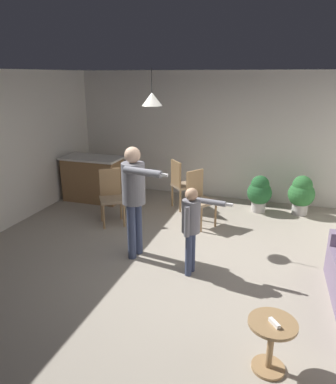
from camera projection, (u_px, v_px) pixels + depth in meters
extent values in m
plane|color=#9E9384|center=(172.00, 262.00, 5.19)|extent=(7.68, 7.68, 0.00)
cube|color=beige|center=(217.00, 136.00, 7.65)|extent=(6.40, 0.10, 2.70)
cylinder|color=#99754C|center=(332.00, 272.00, 4.87)|extent=(0.05, 0.05, 0.06)
cube|color=olive|center=(93.00, 180.00, 7.66)|extent=(1.20, 0.60, 0.91)
cube|color=beige|center=(92.00, 158.00, 7.51)|extent=(1.26, 0.66, 0.04)
cylinder|color=#99754C|center=(273.00, 324.00, 3.16)|extent=(0.44, 0.44, 0.03)
cylinder|color=#99754C|center=(270.00, 347.00, 3.24)|extent=(0.06, 0.06, 0.49)
cylinder|color=#99754C|center=(268.00, 367.00, 3.31)|extent=(0.31, 0.31, 0.03)
cylinder|color=#384260|center=(138.00, 228.00, 5.34)|extent=(0.12, 0.12, 0.84)
cylinder|color=#384260|center=(132.00, 232.00, 5.19)|extent=(0.12, 0.12, 0.84)
cylinder|color=slate|center=(133.00, 183.00, 5.04)|extent=(0.33, 0.33, 0.60)
sphere|color=#D8AD8C|center=(132.00, 155.00, 4.91)|extent=(0.23, 0.23, 0.23)
cylinder|color=slate|center=(141.00, 182.00, 5.21)|extent=(0.10, 0.10, 0.56)
cylinder|color=slate|center=(142.00, 172.00, 4.68)|extent=(0.57, 0.19, 0.10)
cube|color=white|center=(163.00, 175.00, 4.54)|extent=(0.13, 0.06, 0.04)
cylinder|color=#384260|center=(192.00, 250.00, 4.88)|extent=(0.09, 0.09, 0.62)
cylinder|color=#384260|center=(188.00, 255.00, 4.77)|extent=(0.09, 0.09, 0.62)
cylinder|color=slate|center=(191.00, 216.00, 4.66)|extent=(0.25, 0.25, 0.44)
sphere|color=tan|center=(192.00, 194.00, 4.56)|extent=(0.17, 0.17, 0.17)
cylinder|color=slate|center=(210.00, 202.00, 4.64)|extent=(0.42, 0.12, 0.07)
cube|color=white|center=(228.00, 205.00, 4.54)|extent=(0.13, 0.05, 0.04)
cylinder|color=slate|center=(187.00, 222.00, 4.54)|extent=(0.07, 0.07, 0.41)
cylinder|color=#99754C|center=(121.00, 208.00, 6.67)|extent=(0.04, 0.04, 0.45)
cylinder|color=#99754C|center=(102.00, 210.00, 6.58)|extent=(0.04, 0.04, 0.45)
cylinder|color=#99754C|center=(124.00, 215.00, 6.34)|extent=(0.04, 0.04, 0.45)
cylinder|color=#99754C|center=(104.00, 217.00, 6.25)|extent=(0.04, 0.04, 0.45)
cube|color=#997F60|center=(112.00, 199.00, 6.38)|extent=(0.58, 0.58, 0.05)
cube|color=#99754C|center=(110.00, 182.00, 6.47)|extent=(0.34, 0.25, 0.50)
cylinder|color=#99754C|center=(202.00, 209.00, 6.62)|extent=(0.04, 0.04, 0.45)
cylinder|color=#99754C|center=(187.00, 214.00, 6.40)|extent=(0.04, 0.04, 0.45)
cylinder|color=#99754C|center=(216.00, 215.00, 6.35)|extent=(0.04, 0.04, 0.45)
cylinder|color=#99754C|center=(201.00, 220.00, 6.13)|extent=(0.04, 0.04, 0.45)
cube|color=#997F60|center=(202.00, 201.00, 6.30)|extent=(0.58, 0.58, 0.05)
cube|color=#99754C|center=(195.00, 184.00, 6.35)|extent=(0.24, 0.34, 0.50)
cylinder|color=#99754C|center=(172.00, 196.00, 7.34)|extent=(0.04, 0.04, 0.45)
cylinder|color=#99754C|center=(180.00, 201.00, 7.03)|extent=(0.04, 0.04, 0.45)
cylinder|color=#99754C|center=(188.00, 193.00, 7.49)|extent=(0.04, 0.04, 0.45)
cylinder|color=#99754C|center=(196.00, 199.00, 7.18)|extent=(0.04, 0.04, 0.45)
cube|color=#997F60|center=(184.00, 186.00, 7.18)|extent=(0.59, 0.59, 0.05)
cube|color=#99754C|center=(176.00, 173.00, 7.02)|extent=(0.29, 0.30, 0.50)
cylinder|color=#B7B2AD|center=(300.00, 208.00, 6.97)|extent=(0.29, 0.29, 0.23)
sphere|color=#2D6B33|center=(301.00, 194.00, 6.88)|extent=(0.51, 0.51, 0.51)
sphere|color=#2D6B33|center=(302.00, 185.00, 6.82)|extent=(0.38, 0.38, 0.38)
cylinder|color=#B7B2AD|center=(258.00, 206.00, 7.11)|extent=(0.28, 0.28, 0.22)
sphere|color=#235B2D|center=(259.00, 193.00, 7.02)|extent=(0.48, 0.48, 0.48)
sphere|color=#235B2D|center=(260.00, 185.00, 6.96)|extent=(0.36, 0.36, 0.36)
cube|color=white|center=(274.00, 323.00, 3.11)|extent=(0.11, 0.12, 0.04)
cone|color=silver|center=(152.00, 99.00, 5.46)|extent=(0.32, 0.32, 0.20)
cylinder|color=black|center=(152.00, 81.00, 5.37)|extent=(0.01, 0.01, 0.36)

